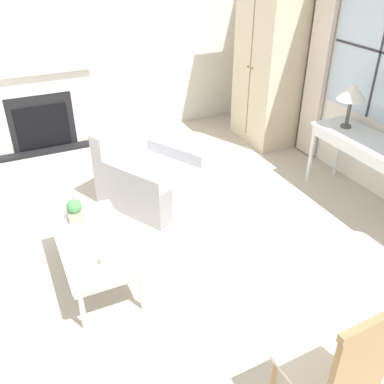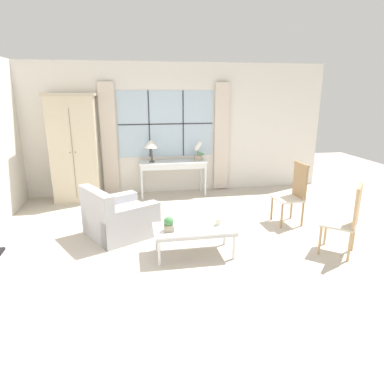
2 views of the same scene
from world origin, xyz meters
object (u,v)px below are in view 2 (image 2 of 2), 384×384
Objects in this scene: armoire at (75,148)px; console_table at (173,165)px; armchair_upholstered at (119,219)px; potted_plant_small at (169,224)px; side_chair_wooden at (294,191)px; pillar_candle at (218,222)px; table_lamp at (151,144)px; potted_orchid at (198,152)px; coffee_table at (194,230)px; accent_chair_wooden at (348,217)px.

armoire is 2.04m from console_table.
armchair_upholstered reaches higher than potted_plant_small.
console_table is at bearing 61.07° from armchair_upholstered.
side_chair_wooden is 5.22× the size of potted_plant_small.
console_table is at bearing 81.69° from potted_plant_small.
pillar_candle is at bearing -32.41° from armchair_upholstered.
table_lamp is 2.43× the size of potted_plant_small.
potted_orchid is at bearing 71.71° from potted_plant_small.
potted_orchid is 3.02m from pillar_candle.
side_chair_wooden is at bearing -27.91° from armoire.
armoire reaches higher than table_lamp.
side_chair_wooden is at bearing 25.05° from coffee_table.
armoire is 1.75× the size of armchair_upholstered.
console_table is 1.37× the size of side_chair_wooden.
side_chair_wooden is at bearing -59.09° from potted_orchid.
side_chair_wooden is at bearing 0.01° from armchair_upholstered.
potted_plant_small is (-1.01, -3.05, -0.41)m from potted_orchid.
accent_chair_wooden reaches higher than potted_plant_small.
potted_orchid is 3.65m from accent_chair_wooden.
accent_chair_wooden is (0.17, -1.26, -0.02)m from side_chair_wooden.
coffee_table is (1.04, -0.89, 0.10)m from armchair_upholstered.
armoire is at bearing 140.55° from accent_chair_wooden.
side_chair_wooden reaches higher than coffee_table.
potted_plant_small is 1.77× the size of pillar_candle.
armchair_upholstered is 1.65m from pillar_candle.
coffee_table is at bearing -82.91° from table_lamp.
accent_chair_wooden is at bearing -58.86° from console_table.
side_chair_wooden is 1.80m from pillar_candle.
console_table is 3.56× the size of potted_orchid.
coffee_table is 5.51× the size of potted_plant_small.
accent_chair_wooden is at bearing -53.54° from table_lamp.
table_lamp is 3.05m from coffee_table.
potted_orchid is 3.57× the size of pillar_candle.
armoire reaches higher than accent_chair_wooden.
table_lamp is at bearing -176.97° from potted_orchid.
table_lamp is 4.31× the size of pillar_candle.
table_lamp is 0.47× the size of side_chair_wooden.
potted_orchid is 2.01× the size of potted_plant_small.
armoire reaches higher than armchair_upholstered.
potted_plant_small is (-0.35, -0.07, 0.14)m from coffee_table.
pillar_candle is (0.70, 0.08, -0.06)m from potted_plant_small.
side_chair_wooden is 1.27m from accent_chair_wooden.
armchair_upholstered is at bearing -108.42° from table_lamp.
armchair_upholstered is at bearing -66.63° from armoire.
table_lamp reaches higher than console_table.
pillar_candle is (0.34, 0.01, 0.09)m from coffee_table.
accent_chair_wooden is (3.99, -3.28, -0.53)m from armoire.
potted_orchid is 0.40× the size of accent_chair_wooden.
side_chair_wooden reaches higher than accent_chair_wooden.
side_chair_wooden is 0.95× the size of coffee_table.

